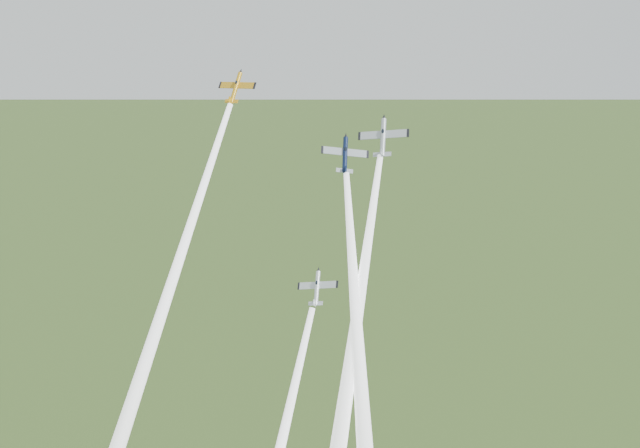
{
  "coord_description": "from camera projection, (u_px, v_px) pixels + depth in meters",
  "views": [
    {
      "loc": [
        10.05,
        -127.7,
        127.16
      ],
      "look_at": [
        0.0,
        -6.0,
        92.0
      ],
      "focal_mm": 45.0,
      "sensor_mm": 36.0,
      "label": 1
    }
  ],
  "objects": [
    {
      "name": "plane_silver_right",
      "position": [
        383.0,
        137.0,
        129.79
      ],
      "size": [
        8.72,
        7.5,
        8.52
      ],
      "primitive_type": null,
      "rotation": [
        0.96,
        -0.11,
        -0.19
      ],
      "color": "#A8B0B6"
    },
    {
      "name": "smoke_trail_silver_right",
      "position": [
        355.0,
        334.0,
        119.99
      ],
      "size": [
        9.61,
        35.69,
        49.66
      ],
      "primitive_type": null,
      "rotation": [
        -0.61,
        0.0,
        -0.19
      ],
      "color": "white"
    },
    {
      "name": "smoke_trail_yellow",
      "position": [
        160.0,
        318.0,
        125.37
      ],
      "size": [
        20.13,
        42.9,
        63.32
      ],
      "primitive_type": null,
      "rotation": [
        -0.61,
        0.0,
        -0.4
      ],
      "color": "white"
    },
    {
      "name": "plane_navy",
      "position": [
        345.0,
        155.0,
        128.7
      ],
      "size": [
        7.89,
        6.8,
        7.93
      ],
      "primitive_type": null,
      "rotation": [
        0.96,
        0.12,
        0.17
      ],
      "color": "#0C1736"
    },
    {
      "name": "plane_silver_low",
      "position": [
        317.0,
        288.0,
        122.71
      ],
      "size": [
        6.94,
        6.84,
        7.32
      ],
      "primitive_type": null,
      "rotation": [
        0.96,
        -0.19,
        -0.31
      ],
      "color": "silver"
    },
    {
      "name": "smoke_trail_navy",
      "position": [
        358.0,
        345.0,
        118.84
      ],
      "size": [
        8.66,
        33.87,
        46.91
      ],
      "primitive_type": null,
      "rotation": [
        -0.61,
        0.0,
        0.17
      ],
      "color": "white"
    },
    {
      "name": "plane_yellow",
      "position": [
        236.0,
        88.0,
        136.01
      ],
      "size": [
        8.54,
        7.58,
        6.84
      ],
      "primitive_type": null,
      "rotation": [
        0.96,
        -0.03,
        -0.4
      ],
      "color": "orange"
    }
  ]
}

